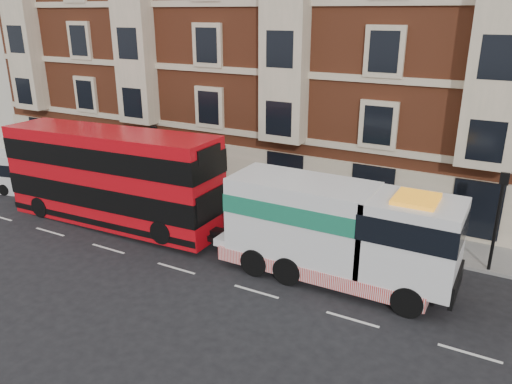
{
  "coord_description": "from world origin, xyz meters",
  "views": [
    {
      "loc": [
        12.37,
        -15.28,
        10.57
      ],
      "look_at": [
        1.8,
        4.0,
        2.6
      ],
      "focal_mm": 35.0,
      "sensor_mm": 36.0,
      "label": 1
    }
  ],
  "objects": [
    {
      "name": "ground",
      "position": [
        0.0,
        0.0,
        0.0
      ],
      "size": [
        120.0,
        120.0,
        0.0
      ],
      "primitive_type": "plane",
      "color": "black",
      "rests_on": "ground"
    },
    {
      "name": "sidewalk",
      "position": [
        0.0,
        7.5,
        0.07
      ],
      "size": [
        90.0,
        3.0,
        0.15
      ],
      "primitive_type": "cube",
      "color": "slate",
      "rests_on": "ground"
    },
    {
      "name": "victorian_terrace",
      "position": [
        0.5,
        15.0,
        10.07
      ],
      "size": [
        45.0,
        12.0,
        20.4
      ],
      "color": "brown",
      "rests_on": "ground"
    },
    {
      "name": "lamp_post_west",
      "position": [
        -6.0,
        6.2,
        2.68
      ],
      "size": [
        0.35,
        0.15,
        4.35
      ],
      "color": "black",
      "rests_on": "sidewalk"
    },
    {
      "name": "lamp_post_east",
      "position": [
        12.0,
        6.2,
        2.68
      ],
      "size": [
        0.35,
        0.15,
        4.35
      ],
      "color": "black",
      "rests_on": "sidewalk"
    },
    {
      "name": "double_decker_bus",
      "position": [
        -5.86,
        2.45,
        2.65
      ],
      "size": [
        12.34,
        2.83,
        5.0
      ],
      "color": "red",
      "rests_on": "ground"
    },
    {
      "name": "tow_truck",
      "position": [
        6.2,
        2.45,
        2.19
      ],
      "size": [
        9.89,
        2.92,
        4.12
      ],
      "color": "silver",
      "rests_on": "ground"
    },
    {
      "name": "pedestrian",
      "position": [
        -7.27,
        6.85,
        1.0
      ],
      "size": [
        0.72,
        0.58,
        1.71
      ],
      "primitive_type": "imported",
      "rotation": [
        0.0,
        0.0,
        -0.3
      ],
      "color": "#1C2239",
      "rests_on": "sidewalk"
    }
  ]
}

